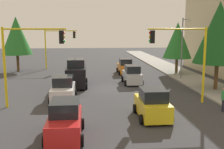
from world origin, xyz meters
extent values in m
plane|color=#353538|center=(0.00, 0.00, 0.00)|extent=(120.00, 120.00, 0.00)
cube|color=gray|center=(-5.00, 10.50, 0.07)|extent=(80.00, 4.00, 0.15)
cube|color=silver|center=(12.30, -3.00, 0.01)|extent=(2.20, 0.36, 0.01)
cone|color=silver|center=(11.00, -3.00, 0.01)|extent=(0.01, 1.10, 1.10)
cylinder|color=yellow|center=(-14.00, -7.50, 2.84)|extent=(0.18, 0.18, 5.68)
cylinder|color=yellow|center=(-14.00, -5.25, 5.53)|extent=(0.12, 4.50, 0.12)
cube|color=black|center=(-14.00, -3.36, 4.95)|extent=(0.36, 0.32, 0.96)
sphere|color=red|center=(-14.00, -3.18, 5.25)|extent=(0.18, 0.18, 0.18)
sphere|color=yellow|center=(-14.00, -3.18, 4.95)|extent=(0.18, 0.18, 0.18)
sphere|color=green|center=(-14.00, -3.18, 4.65)|extent=(0.18, 0.18, 0.18)
cylinder|color=yellow|center=(6.00, -7.50, 2.95)|extent=(0.18, 0.18, 5.89)
cylinder|color=yellow|center=(6.00, -5.25, 5.74)|extent=(0.12, 4.50, 0.12)
cube|color=black|center=(6.00, -3.36, 5.16)|extent=(0.36, 0.32, 0.96)
sphere|color=red|center=(6.00, -3.18, 5.46)|extent=(0.18, 0.18, 0.18)
sphere|color=yellow|center=(6.00, -3.18, 5.16)|extent=(0.18, 0.18, 0.18)
sphere|color=green|center=(6.00, -3.18, 4.86)|extent=(0.18, 0.18, 0.18)
cylinder|color=yellow|center=(6.00, 7.50, 2.95)|extent=(0.18, 0.18, 5.90)
cylinder|color=yellow|center=(6.00, 5.25, 5.75)|extent=(0.12, 4.50, 0.12)
cube|color=black|center=(6.00, 3.36, 5.17)|extent=(0.36, 0.32, 0.96)
sphere|color=red|center=(6.00, 3.18, 5.47)|extent=(0.18, 0.18, 0.18)
sphere|color=yellow|center=(6.00, 3.18, 5.17)|extent=(0.18, 0.18, 0.18)
sphere|color=green|center=(6.00, 3.18, 4.87)|extent=(0.18, 0.18, 0.18)
cylinder|color=slate|center=(-4.00, 9.20, 3.50)|extent=(0.14, 0.14, 7.00)
cylinder|color=slate|center=(-3.10, 9.20, 6.80)|extent=(1.80, 0.10, 0.10)
ellipsoid|color=silver|center=(-2.20, 9.20, 6.65)|extent=(0.56, 0.28, 0.20)
cylinder|color=brown|center=(2.00, 10.50, 1.41)|extent=(0.36, 0.36, 2.82)
cone|color=#19511E|center=(2.00, 10.50, 5.43)|extent=(4.51, 4.51, 5.63)
cylinder|color=brown|center=(-8.00, 10.00, 1.14)|extent=(0.36, 0.36, 2.28)
cone|color=#28752D|center=(-8.00, 10.00, 4.36)|extent=(3.65, 3.65, 4.56)
cylinder|color=brown|center=(-12.00, -11.00, 1.27)|extent=(0.36, 0.36, 2.55)
cone|color=#28752D|center=(-12.00, -11.00, 4.89)|extent=(4.07, 4.07, 5.09)
cube|color=black|center=(-1.21, -2.64, 1.09)|extent=(4.80, 1.90, 1.85)
cube|color=black|center=(-1.45, -2.64, 2.40)|extent=(2.50, 1.67, 0.76)
cylinder|color=black|center=(0.28, -1.63, 0.30)|extent=(0.60, 0.20, 0.60)
cylinder|color=black|center=(0.28, -3.65, 0.30)|extent=(0.60, 0.20, 0.60)
cylinder|color=black|center=(-2.70, -1.63, 0.30)|extent=(0.60, 0.20, 0.60)
cylinder|color=black|center=(-2.70, -3.65, 0.30)|extent=(0.60, 0.20, 0.60)
cube|color=red|center=(12.14, -2.74, 0.69)|extent=(3.97, 1.69, 1.05)
cube|color=black|center=(11.95, -2.74, 1.60)|extent=(2.06, 1.49, 0.76)
cylinder|color=black|center=(13.37, -1.84, 0.30)|extent=(0.60, 0.20, 0.60)
cylinder|color=black|center=(13.37, -3.65, 0.30)|extent=(0.60, 0.20, 0.60)
cylinder|color=black|center=(10.91, -1.84, 0.30)|extent=(0.60, 0.20, 0.60)
cylinder|color=black|center=(10.91, -3.65, 0.30)|extent=(0.60, 0.20, 0.60)
cube|color=yellow|center=(9.36, 2.65, 0.69)|extent=(3.75, 1.74, 1.05)
cube|color=black|center=(9.55, 2.65, 1.60)|extent=(1.95, 1.53, 0.76)
cylinder|color=black|center=(8.20, 1.72, 0.30)|extent=(0.60, 0.20, 0.60)
cylinder|color=black|center=(8.20, 3.58, 0.30)|extent=(0.60, 0.20, 0.60)
cylinder|color=black|center=(10.53, 1.72, 0.30)|extent=(0.60, 0.20, 0.60)
cylinder|color=black|center=(10.53, 3.58, 0.30)|extent=(0.60, 0.20, 0.60)
cube|color=#B2B5BA|center=(-2.17, 3.21, 0.69)|extent=(3.90, 1.61, 1.05)
cube|color=black|center=(-1.97, 3.21, 1.60)|extent=(2.03, 1.42, 0.76)
cylinder|color=black|center=(-3.38, 2.35, 0.30)|extent=(0.60, 0.20, 0.60)
cylinder|color=black|center=(-3.38, 4.08, 0.30)|extent=(0.60, 0.20, 0.60)
cylinder|color=black|center=(-0.96, 2.35, 0.30)|extent=(0.60, 0.20, 0.60)
cylinder|color=black|center=(-0.96, 4.08, 0.30)|extent=(0.60, 0.20, 0.60)
cube|color=white|center=(4.40, -3.48, 0.69)|extent=(4.00, 1.75, 1.05)
cube|color=black|center=(4.20, -3.48, 1.60)|extent=(2.08, 1.54, 0.76)
cylinder|color=black|center=(5.64, -2.55, 0.30)|extent=(0.60, 0.20, 0.60)
cylinder|color=black|center=(5.64, -4.42, 0.30)|extent=(0.60, 0.20, 0.60)
cylinder|color=black|center=(3.16, -2.55, 0.30)|extent=(0.60, 0.20, 0.60)
cylinder|color=black|center=(3.16, -4.42, 0.30)|extent=(0.60, 0.20, 0.60)
cube|color=orange|center=(-8.92, 3.40, 0.69)|extent=(3.91, 1.68, 1.05)
cube|color=black|center=(-8.73, 3.40, 1.60)|extent=(2.03, 1.48, 0.76)
cylinder|color=black|center=(-10.13, 2.50, 0.30)|extent=(0.60, 0.20, 0.60)
cylinder|color=black|center=(-10.13, 4.31, 0.30)|extent=(0.60, 0.20, 0.60)
cylinder|color=black|center=(-7.71, 2.50, 0.30)|extent=(0.60, 0.20, 0.60)
cylinder|color=black|center=(-7.71, 4.31, 0.30)|extent=(0.60, 0.20, 0.60)
cylinder|color=#262638|center=(8.56, 7.99, 0.42)|extent=(0.16, 0.16, 0.85)
cylinder|color=#262638|center=(8.36, 7.99, 0.42)|extent=(0.16, 0.16, 0.85)
cube|color=green|center=(8.46, 7.99, 1.15)|extent=(0.40, 0.24, 0.60)
camera|label=1|loc=(26.30, -1.51, 5.70)|focal=43.94mm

